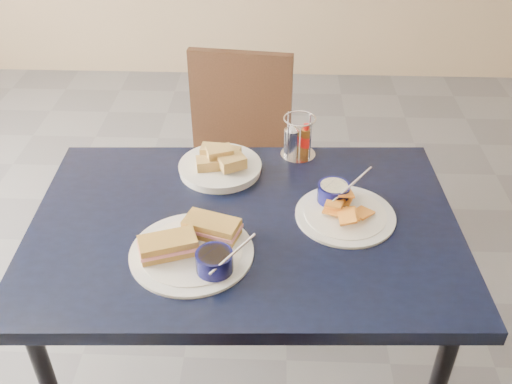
{
  "coord_description": "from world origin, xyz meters",
  "views": [
    {
      "loc": [
        -0.06,
        -1.32,
        1.71
      ],
      "look_at": [
        -0.11,
        -0.09,
        0.82
      ],
      "focal_mm": 40.0,
      "sensor_mm": 36.0,
      "label": 1
    }
  ],
  "objects_px": {
    "dining_table": "(245,242)",
    "condiment_caddy": "(297,140)",
    "chair_far": "(235,148)",
    "plantain_plate": "(341,206)",
    "sandwich_plate": "(195,247)",
    "bread_basket": "(220,164)"
  },
  "relations": [
    {
      "from": "plantain_plate",
      "to": "bread_basket",
      "type": "distance_m",
      "value": 0.4
    },
    {
      "from": "dining_table",
      "to": "condiment_caddy",
      "type": "height_order",
      "value": "condiment_caddy"
    },
    {
      "from": "chair_far",
      "to": "bread_basket",
      "type": "distance_m",
      "value": 0.61
    },
    {
      "from": "dining_table",
      "to": "condiment_caddy",
      "type": "bearing_deg",
      "value": 66.89
    },
    {
      "from": "bread_basket",
      "to": "plantain_plate",
      "type": "bearing_deg",
      "value": -28.38
    },
    {
      "from": "dining_table",
      "to": "bread_basket",
      "type": "bearing_deg",
      "value": 109.54
    },
    {
      "from": "dining_table",
      "to": "bread_basket",
      "type": "relative_size",
      "value": 4.79
    },
    {
      "from": "sandwich_plate",
      "to": "plantain_plate",
      "type": "bearing_deg",
      "value": 26.34
    },
    {
      "from": "condiment_caddy",
      "to": "dining_table",
      "type": "bearing_deg",
      "value": -113.11
    },
    {
      "from": "plantain_plate",
      "to": "condiment_caddy",
      "type": "bearing_deg",
      "value": 111.98
    },
    {
      "from": "condiment_caddy",
      "to": "plantain_plate",
      "type": "bearing_deg",
      "value": -68.02
    },
    {
      "from": "bread_basket",
      "to": "sandwich_plate",
      "type": "bearing_deg",
      "value": -94.4
    },
    {
      "from": "chair_far",
      "to": "sandwich_plate",
      "type": "bearing_deg",
      "value": -91.83
    },
    {
      "from": "bread_basket",
      "to": "condiment_caddy",
      "type": "relative_size",
      "value": 1.81
    },
    {
      "from": "dining_table",
      "to": "condiment_caddy",
      "type": "xyz_separation_m",
      "value": [
        0.15,
        0.34,
        0.13
      ]
    },
    {
      "from": "chair_far",
      "to": "plantain_plate",
      "type": "height_order",
      "value": "chair_far"
    },
    {
      "from": "sandwich_plate",
      "to": "condiment_caddy",
      "type": "distance_m",
      "value": 0.54
    },
    {
      "from": "chair_far",
      "to": "condiment_caddy",
      "type": "relative_size",
      "value": 6.41
    },
    {
      "from": "dining_table",
      "to": "sandwich_plate",
      "type": "bearing_deg",
      "value": -130.79
    },
    {
      "from": "dining_table",
      "to": "chair_far",
      "type": "distance_m",
      "value": 0.81
    },
    {
      "from": "chair_far",
      "to": "plantain_plate",
      "type": "xyz_separation_m",
      "value": [
        0.35,
        -0.73,
        0.27
      ]
    },
    {
      "from": "sandwich_plate",
      "to": "plantain_plate",
      "type": "relative_size",
      "value": 1.18
    }
  ]
}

